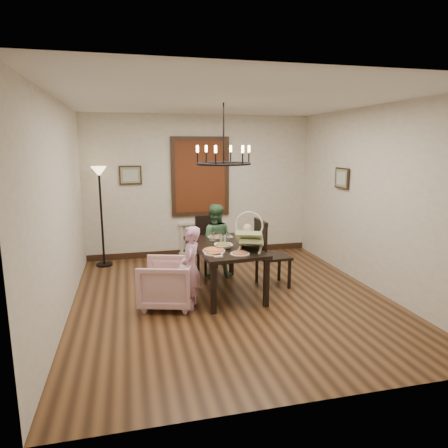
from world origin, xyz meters
name	(u,v)px	position (x,y,z in m)	size (l,w,h in m)	color
room_shell	(225,201)	(0.00, 0.37, 1.40)	(4.51, 5.00, 2.81)	brown
dining_table	(224,251)	(-0.04, 0.30, 0.65)	(1.01, 1.64, 0.74)	black
chair_far	(211,245)	(-0.03, 1.29, 0.50)	(0.44, 0.44, 1.00)	black
chair_right	(273,252)	(0.78, 0.38, 0.55)	(0.48, 0.48, 1.10)	black
armchair	(167,283)	(-0.94, -0.04, 0.33)	(0.71, 0.73, 0.66)	beige
elderly_woman	(191,275)	(-0.62, -0.19, 0.48)	(0.35, 0.23, 0.95)	#DC9BBB
seated_man	(214,247)	(-0.02, 1.06, 0.52)	(0.51, 0.39, 1.04)	#3F6A45
baby_bouncer	(250,237)	(0.26, -0.07, 0.93)	(0.42, 0.59, 0.38)	beige
salad_bowl	(223,246)	(-0.09, 0.11, 0.78)	(0.32, 0.32, 0.08)	white
pizza_platter	(214,250)	(-0.27, -0.04, 0.76)	(0.32, 0.32, 0.04)	tan
drinking_glass	(222,240)	(-0.06, 0.36, 0.80)	(0.07, 0.07, 0.13)	silver
window_blinds	(200,177)	(0.00, 2.46, 1.60)	(1.00, 0.03, 1.40)	#612D13
radiator	(201,238)	(0.00, 2.48, 0.35)	(0.92, 0.12, 0.62)	silver
picture_back	(130,175)	(-1.35, 2.47, 1.65)	(0.42, 0.03, 0.36)	black
picture_right	(342,178)	(2.21, 0.90, 1.65)	(0.42, 0.03, 0.36)	black
floor_lamp	(102,218)	(-1.90, 2.15, 0.90)	(0.30, 0.30, 1.80)	black
chandelier	(224,164)	(-0.04, 0.30, 1.95)	(0.80, 0.80, 0.04)	black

